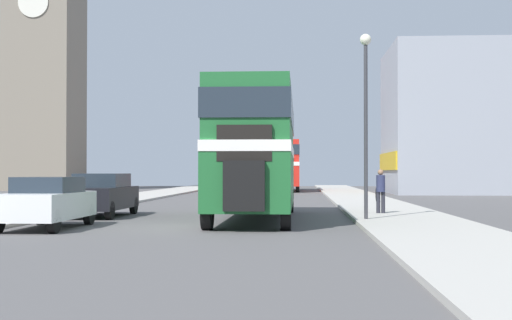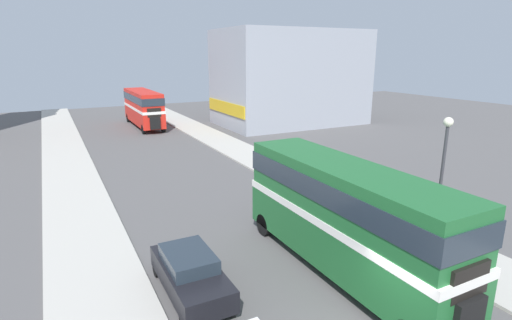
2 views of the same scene
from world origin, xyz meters
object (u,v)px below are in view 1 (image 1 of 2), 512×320
at_px(car_parked_near, 47,202).
at_px(double_decker_bus, 256,144).
at_px(car_parked_mid, 101,194).
at_px(pedestrian_walking, 381,188).
at_px(bus_distant, 285,162).
at_px(church_tower, 45,30).
at_px(bicycle_on_pavement, 378,195).
at_px(street_lamp, 366,98).

bearing_deg(car_parked_near, double_decker_bus, 36.03).
xyz_separation_m(car_parked_mid, pedestrian_walking, (10.04, 0.65, 0.22)).
relative_size(bus_distant, church_tower, 0.38).
bearing_deg(bicycle_on_pavement, car_parked_mid, -136.81).
xyz_separation_m(bus_distant, car_parked_mid, (-5.94, -34.26, -1.65)).
distance_m(car_parked_near, pedestrian_walking, 11.77).
relative_size(car_parked_near, street_lamp, 0.69).
relative_size(bicycle_on_pavement, street_lamp, 0.30).
distance_m(car_parked_mid, bicycle_on_pavement, 15.08).
distance_m(double_decker_bus, bus_distant, 35.58).
relative_size(car_parked_near, pedestrian_walking, 2.55).
height_order(bus_distant, church_tower, church_tower).
bearing_deg(pedestrian_walking, double_decker_bus, -155.79).
bearing_deg(double_decker_bus, church_tower, 119.11).
bearing_deg(bicycle_on_pavement, car_parked_near, -124.93).
height_order(bus_distant, bicycle_on_pavement, bus_distant).
distance_m(double_decker_bus, pedestrian_walking, 5.04).
bearing_deg(street_lamp, car_parked_near, -162.62).
xyz_separation_m(double_decker_bus, pedestrian_walking, (4.38, 1.97, -1.53)).
relative_size(bus_distant, car_parked_near, 2.62).
relative_size(pedestrian_walking, bicycle_on_pavement, 0.90).
height_order(double_decker_bus, bicycle_on_pavement, double_decker_bus).
xyz_separation_m(car_parked_near, bicycle_on_pavement, (11.01, 15.77, -0.28)).
height_order(car_parked_mid, bicycle_on_pavement, car_parked_mid).
bearing_deg(pedestrian_walking, church_tower, 125.39).
relative_size(car_parked_mid, pedestrian_walking, 2.76).
bearing_deg(street_lamp, double_decker_bus, 160.80).
bearing_deg(double_decker_bus, pedestrian_walking, 24.21).
bearing_deg(bus_distant, car_parked_mid, -99.84).
height_order(car_parked_near, street_lamp, street_lamp).
bearing_deg(pedestrian_walking, bus_distant, 96.95).
bearing_deg(street_lamp, pedestrian_walking, 75.60).
bearing_deg(car_parked_near, bicycle_on_pavement, 55.07).
bearing_deg(pedestrian_walking, car_parked_mid, -176.29).
distance_m(bus_distant, church_tower, 24.40).
relative_size(car_parked_near, bicycle_on_pavement, 2.28).
relative_size(bus_distant, pedestrian_walking, 6.69).
bearing_deg(bus_distant, bicycle_on_pavement, -78.09).
relative_size(car_parked_mid, street_lamp, 0.74).
distance_m(bus_distant, pedestrian_walking, 33.89).
xyz_separation_m(bus_distant, pedestrian_walking, (4.10, -33.61, -1.43)).
distance_m(bus_distant, car_parked_near, 40.19).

